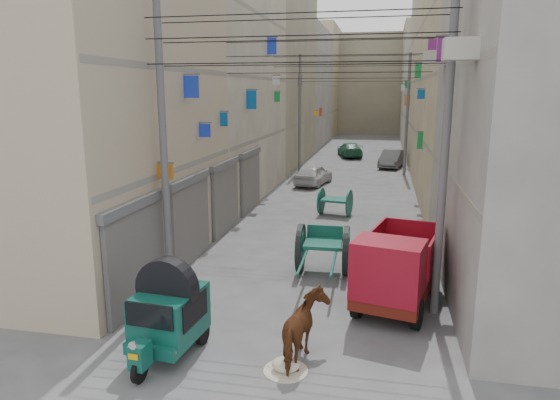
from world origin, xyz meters
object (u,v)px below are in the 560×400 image
(tonga_cart, at_px, (323,248))
(mini_truck, at_px, (395,273))
(feed_sack, at_px, (286,365))
(distant_car_white, at_px, (313,174))
(distant_car_grey, at_px, (392,159))
(distant_car_green, at_px, (350,150))
(second_cart, at_px, (335,201))
(auto_rickshaw, at_px, (168,311))
(horse, at_px, (305,330))

(tonga_cart, xyz_separation_m, mini_truck, (2.12, -2.35, 0.21))
(feed_sack, height_order, distant_car_white, distant_car_white)
(feed_sack, xyz_separation_m, distant_car_grey, (2.38, 28.94, 0.51))
(mini_truck, bearing_deg, distant_car_green, 109.31)
(mini_truck, distance_m, feed_sack, 4.13)
(second_cart, height_order, distant_car_white, distant_car_white)
(auto_rickshaw, bearing_deg, mini_truck, 38.87)
(tonga_cart, distance_m, second_cart, 7.51)
(distant_car_white, bearing_deg, tonga_cart, 110.41)
(auto_rickshaw, height_order, mini_truck, mini_truck)
(horse, xyz_separation_m, distant_car_white, (-2.66, 20.21, -0.08))
(distant_car_grey, bearing_deg, horse, -83.66)
(auto_rickshaw, height_order, distant_car_white, auto_rickshaw)
(tonga_cart, xyz_separation_m, distant_car_white, (-2.39, 14.90, -0.15))
(mini_truck, height_order, horse, mini_truck)
(distant_car_white, bearing_deg, distant_car_grey, -108.43)
(distant_car_green, bearing_deg, mini_truck, 83.11)
(distant_car_white, bearing_deg, second_cart, 116.69)
(feed_sack, xyz_separation_m, distant_car_white, (-2.34, 20.66, 0.50))
(auto_rickshaw, bearing_deg, distant_car_green, 92.50)
(tonga_cart, relative_size, distant_car_grey, 0.86)
(auto_rickshaw, bearing_deg, feed_sack, 0.39)
(distant_car_white, relative_size, distant_car_grey, 0.95)
(mini_truck, bearing_deg, distant_car_white, 117.97)
(second_cart, xyz_separation_m, distant_car_white, (-2.04, 7.40, -0.02))
(distant_car_green, bearing_deg, horse, 79.47)
(second_cart, distance_m, distant_car_green, 21.18)
(tonga_cart, bearing_deg, feed_sack, -92.03)
(distant_car_green, bearing_deg, auto_rickshaw, 74.60)
(feed_sack, xyz_separation_m, distant_car_green, (-1.09, 34.42, 0.48))
(second_cart, height_order, distant_car_green, distant_car_green)
(distant_car_grey, distance_m, distant_car_green, 6.49)
(tonga_cart, bearing_deg, second_cart, 91.18)
(auto_rickshaw, height_order, second_cart, auto_rickshaw)
(distant_car_grey, xyz_separation_m, distant_car_green, (-3.48, 5.48, -0.03))
(distant_car_white, bearing_deg, horse, 108.78)
(mini_truck, bearing_deg, horse, -108.78)
(feed_sack, height_order, horse, horse)
(distant_car_white, bearing_deg, auto_rickshaw, 100.59)
(second_cart, relative_size, distant_car_white, 0.42)
(tonga_cart, height_order, distant_car_white, tonga_cart)
(tonga_cart, distance_m, horse, 5.32)
(distant_car_white, bearing_deg, mini_truck, 115.95)
(tonga_cart, xyz_separation_m, horse, (0.27, -5.31, -0.08))
(horse, height_order, distant_car_green, horse)
(feed_sack, relative_size, horse, 0.34)
(distant_car_green, bearing_deg, distant_car_grey, 109.48)
(auto_rickshaw, relative_size, distant_car_grey, 0.60)
(auto_rickshaw, bearing_deg, distant_car_white, 94.32)
(auto_rickshaw, relative_size, distant_car_white, 0.63)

